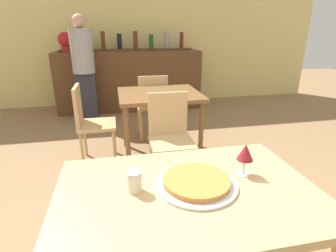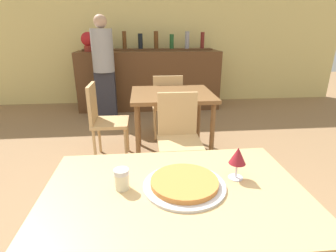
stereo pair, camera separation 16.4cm
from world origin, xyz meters
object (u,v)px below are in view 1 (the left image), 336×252
at_px(person_standing, 84,66).
at_px(wine_glass, 245,153).
at_px(chair_far_side_back, 152,102).
at_px(chair_far_side_front, 170,133).
at_px(potted_plant, 65,41).
at_px(cheese_shaker, 135,181).
at_px(pizza_tray, 196,182).
at_px(chair_far_side_left, 89,119).

distance_m(person_standing, wine_glass, 3.48).
relative_size(chair_far_side_back, person_standing, 0.53).
bearing_deg(chair_far_side_front, potted_plant, 115.41).
height_order(cheese_shaker, person_standing, person_standing).
bearing_deg(person_standing, pizza_tray, -76.80).
distance_m(chair_far_side_back, pizza_tray, 2.44).
height_order(chair_far_side_left, pizza_tray, chair_far_side_left).
distance_m(chair_far_side_front, chair_far_side_left, 0.97).
xyz_separation_m(wine_glass, potted_plant, (-1.35, 3.84, 0.38)).
height_order(chair_far_side_left, cheese_shaker, chair_far_side_left).
bearing_deg(cheese_shaker, chair_far_side_front, 71.30).
xyz_separation_m(pizza_tray, person_standing, (-0.79, 3.36, 0.12)).
bearing_deg(wine_glass, chair_far_side_front, 95.05).
relative_size(cheese_shaker, potted_plant, 0.29).
bearing_deg(wine_glass, chair_far_side_left, 116.32).
xyz_separation_m(pizza_tray, potted_plant, (-1.10, 3.89, 0.47)).
bearing_deg(chair_far_side_front, chair_far_side_back, 90.00).
height_order(chair_far_side_front, person_standing, person_standing).
xyz_separation_m(chair_far_side_left, pizza_tray, (0.63, -1.85, 0.27)).
xyz_separation_m(person_standing, potted_plant, (-0.31, 0.53, 0.36)).
xyz_separation_m(cheese_shaker, wine_glass, (0.53, 0.04, 0.06)).
xyz_separation_m(chair_far_side_back, wine_glass, (0.11, -2.37, 0.36)).
height_order(pizza_tray, person_standing, person_standing).
bearing_deg(potted_plant, chair_far_side_back, -49.85).
bearing_deg(chair_far_side_left, potted_plant, 12.79).
xyz_separation_m(pizza_tray, wine_glass, (0.26, 0.05, 0.10)).
bearing_deg(chair_far_side_back, wine_glass, 92.61).
bearing_deg(chair_far_side_left, pizza_tray, -161.12).
distance_m(chair_far_side_back, cheese_shaker, 2.46).
distance_m(chair_far_side_front, wine_glass, 1.28).
bearing_deg(chair_far_side_back, chair_far_side_front, 90.00).
bearing_deg(chair_far_side_back, person_standing, -45.25).
height_order(person_standing, potted_plant, person_standing).
distance_m(chair_far_side_back, chair_far_side_left, 0.97).
xyz_separation_m(chair_far_side_front, chair_far_side_back, (-0.00, 1.14, 0.00)).
bearing_deg(chair_far_side_back, cheese_shaker, 79.94).
relative_size(cheese_shaker, wine_glass, 0.60).
xyz_separation_m(chair_far_side_back, pizza_tray, (-0.15, -2.42, 0.27)).
bearing_deg(person_standing, potted_plant, 120.09).
bearing_deg(chair_far_side_front, wine_glass, -84.95).
bearing_deg(pizza_tray, chair_far_side_front, 83.35).
relative_size(chair_far_side_back, chair_far_side_left, 1.00).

